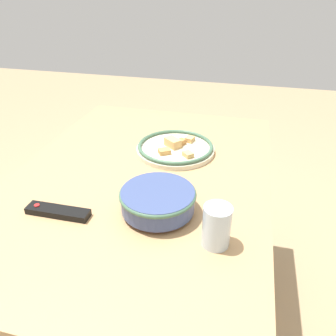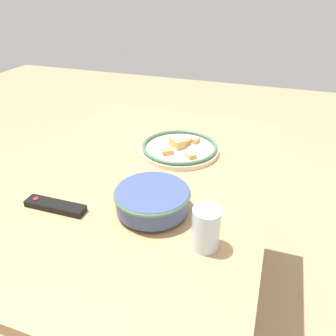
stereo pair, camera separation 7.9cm
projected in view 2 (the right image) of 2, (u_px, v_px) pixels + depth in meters
The scene contains 6 objects.
ground_plane at pixel (148, 314), 1.53m from camera, with size 8.00×8.00×0.00m, color #9E8460.
dining_table at pixel (142, 195), 1.19m from camera, with size 1.24×0.88×0.77m.
noodle_bowl at pixel (152, 199), 0.94m from camera, with size 0.22×0.22×0.07m.
food_plate at pixel (180, 148), 1.28m from camera, with size 0.30×0.30×0.05m.
tv_remote at pixel (55, 206), 0.96m from camera, with size 0.05×0.19×0.02m.
drinking_glass at pixel (206, 229), 0.81m from camera, with size 0.07×0.07×0.11m.
Camera 2 is at (-0.90, -0.41, 1.36)m, focal length 35.00 mm.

